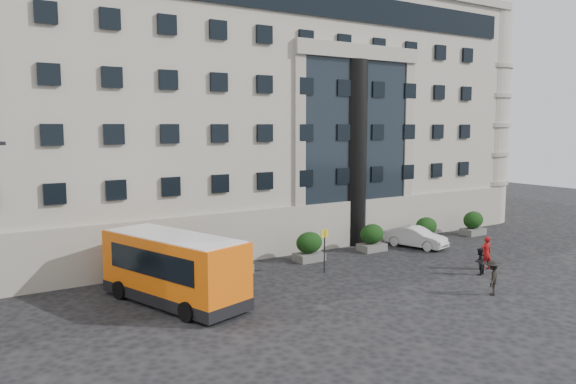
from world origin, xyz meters
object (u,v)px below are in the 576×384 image
hedge_f (473,223)px  minibus (174,266)px  hedge_c (309,246)px  bus_stop_sign (325,243)px  hedge_d (372,237)px  hedge_a (148,269)px  pedestrian_b (479,261)px  pedestrian_a (486,253)px  white_taxi (416,237)px  pedestrian_c (492,278)px  hedge_e (426,230)px  hedge_b (236,257)px

hedge_f → minibus: 26.09m
hedge_c → bus_stop_sign: bus_stop_sign is taller
hedge_d → hedge_a: bearing=180.0°
hedge_f → bus_stop_sign: 16.76m
pedestrian_b → bus_stop_sign: bearing=-53.3°
bus_stop_sign → pedestrian_a: (8.50, -4.56, -0.75)m
hedge_a → hedge_c: bearing=0.0°
white_taxi → bus_stop_sign: bearing=175.5°
pedestrian_a → pedestrian_c: (-4.00, -3.47, -0.09)m
hedge_c → hedge_f: (15.60, 0.00, 0.00)m
hedge_c → hedge_f: size_ratio=1.00×
hedge_a → pedestrian_b: bearing=-25.6°
hedge_e → hedge_b: bearing=180.0°
minibus → pedestrian_b: 17.16m
hedge_c → pedestrian_a: pedestrian_a is taller
white_taxi → pedestrian_c: pedestrian_c is taller
hedge_d → hedge_f: bearing=0.0°
white_taxi → pedestrian_b: bearing=-124.3°
hedge_a → hedge_e: (20.80, 0.00, 0.00)m
hedge_c → white_taxi: 8.58m
hedge_f → hedge_d: bearing=180.0°
minibus → bus_stop_sign: bearing=-13.7°
hedge_c → bus_stop_sign: size_ratio=0.73×
bus_stop_sign → pedestrian_c: size_ratio=1.42×
hedge_b → hedge_f: size_ratio=1.00×
hedge_d → hedge_e: size_ratio=1.00×
hedge_e → hedge_f: bearing=0.0°
minibus → pedestrian_c: 15.79m
hedge_d → pedestrian_b: (1.03, -7.98, -0.16)m
hedge_d → pedestrian_c: size_ratio=1.03×
hedge_b → pedestrian_b: (11.43, -7.98, -0.16)m
hedge_e → pedestrian_b: hedge_e is taller
hedge_c → pedestrian_b: bearing=-52.0°
hedge_b → bus_stop_sign: size_ratio=0.73×
hedge_d → hedge_f: 10.40m
pedestrian_b → hedge_e: bearing=-134.9°
hedge_a → hedge_d: size_ratio=1.00×
hedge_e → hedge_c: bearing=180.0°
hedge_e → pedestrian_a: bearing=-110.8°
pedestrian_a → hedge_a: bearing=-10.8°
bus_stop_sign → white_taxi: 9.70m
hedge_b → minibus: bearing=-146.6°
pedestrian_b → hedge_c: bearing=-69.3°
white_taxi → hedge_e: bearing=6.8°
hedge_f → pedestrian_a: (-8.00, -7.36, 0.05)m
hedge_a → bus_stop_sign: bearing=-16.4°
hedge_f → white_taxi: bearing=-173.5°
hedge_a → hedge_d: same height
hedge_b → pedestrian_a: 14.77m
hedge_f → pedestrian_c: size_ratio=1.03×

